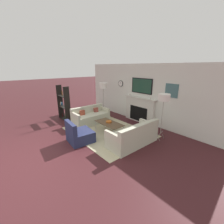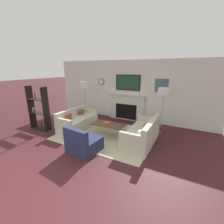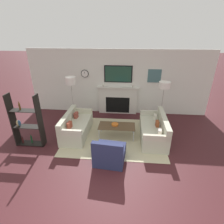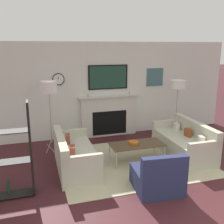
{
  "view_description": "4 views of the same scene",
  "coord_description": "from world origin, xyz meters",
  "px_view_note": "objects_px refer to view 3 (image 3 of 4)",
  "views": [
    {
      "loc": [
        4.39,
        -0.62,
        2.58
      ],
      "look_at": [
        0.1,
        3.03,
        0.85
      ],
      "focal_mm": 24.0,
      "sensor_mm": 36.0,
      "label": 1
    },
    {
      "loc": [
        2.5,
        -1.46,
        2.33
      ],
      "look_at": [
        0.08,
        3.21,
        0.8
      ],
      "focal_mm": 24.0,
      "sensor_mm": 36.0,
      "label": 2
    },
    {
      "loc": [
        0.39,
        -2.24,
        3.32
      ],
      "look_at": [
        -0.1,
        3.18,
        0.79
      ],
      "focal_mm": 28.0,
      "sensor_mm": 36.0,
      "label": 3
    },
    {
      "loc": [
        -2.09,
        -2.27,
        2.57
      ],
      "look_at": [
        -0.3,
        3.53,
        1.05
      ],
      "focal_mm": 42.0,
      "sensor_mm": 36.0,
      "label": 4
    }
  ],
  "objects_px": {
    "floor_lamp_right": "(164,86)",
    "armchair": "(110,154)",
    "coffee_table": "(117,126)",
    "decorative_bowl": "(115,124)",
    "floor_lamp_left": "(71,81)",
    "shelf_unit": "(26,123)",
    "couch_left": "(76,127)",
    "couch_right": "(154,130)"
  },
  "relations": [
    {
      "from": "decorative_bowl",
      "to": "floor_lamp_right",
      "type": "bearing_deg",
      "value": 31.96
    },
    {
      "from": "coffee_table",
      "to": "decorative_bowl",
      "type": "height_order",
      "value": "decorative_bowl"
    },
    {
      "from": "armchair",
      "to": "couch_left",
      "type": "bearing_deg",
      "value": 135.09
    },
    {
      "from": "coffee_table",
      "to": "floor_lamp_left",
      "type": "distance_m",
      "value": 2.44
    },
    {
      "from": "couch_left",
      "to": "decorative_bowl",
      "type": "bearing_deg",
      "value": 0.11
    },
    {
      "from": "armchair",
      "to": "floor_lamp_left",
      "type": "relative_size",
      "value": 0.49
    },
    {
      "from": "coffee_table",
      "to": "shelf_unit",
      "type": "height_order",
      "value": "shelf_unit"
    },
    {
      "from": "coffee_table",
      "to": "floor_lamp_left",
      "type": "xyz_separation_m",
      "value": [
        -1.8,
        1.09,
        1.22
      ]
    },
    {
      "from": "couch_left",
      "to": "floor_lamp_right",
      "type": "relative_size",
      "value": 1.0
    },
    {
      "from": "floor_lamp_right",
      "to": "shelf_unit",
      "type": "distance_m",
      "value": 4.77
    },
    {
      "from": "shelf_unit",
      "to": "floor_lamp_right",
      "type": "bearing_deg",
      "value": 22.19
    },
    {
      "from": "decorative_bowl",
      "to": "floor_lamp_left",
      "type": "relative_size",
      "value": 0.13
    },
    {
      "from": "armchair",
      "to": "floor_lamp_left",
      "type": "bearing_deg",
      "value": 125.51
    },
    {
      "from": "couch_left",
      "to": "decorative_bowl",
      "type": "height_order",
      "value": "couch_left"
    },
    {
      "from": "coffee_table",
      "to": "shelf_unit",
      "type": "xyz_separation_m",
      "value": [
        -2.73,
        -0.69,
        0.38
      ]
    },
    {
      "from": "couch_left",
      "to": "floor_lamp_right",
      "type": "height_order",
      "value": "floor_lamp_right"
    },
    {
      "from": "couch_left",
      "to": "decorative_bowl",
      "type": "xyz_separation_m",
      "value": [
        1.36,
        0.0,
        0.17
      ]
    },
    {
      "from": "couch_left",
      "to": "coffee_table",
      "type": "height_order",
      "value": "couch_left"
    },
    {
      "from": "floor_lamp_left",
      "to": "floor_lamp_right",
      "type": "relative_size",
      "value": 1.06
    },
    {
      "from": "floor_lamp_right",
      "to": "armchair",
      "type": "bearing_deg",
      "value": -126.33
    },
    {
      "from": "armchair",
      "to": "decorative_bowl",
      "type": "xyz_separation_m",
      "value": [
        0.05,
        1.31,
        0.2
      ]
    },
    {
      "from": "floor_lamp_left",
      "to": "floor_lamp_right",
      "type": "height_order",
      "value": "floor_lamp_left"
    },
    {
      "from": "armchair",
      "to": "shelf_unit",
      "type": "relative_size",
      "value": 0.52
    },
    {
      "from": "decorative_bowl",
      "to": "shelf_unit",
      "type": "relative_size",
      "value": 0.14
    },
    {
      "from": "coffee_table",
      "to": "floor_lamp_right",
      "type": "bearing_deg",
      "value": 33.84
    },
    {
      "from": "couch_right",
      "to": "coffee_table",
      "type": "bearing_deg",
      "value": -178.56
    },
    {
      "from": "coffee_table",
      "to": "floor_lamp_right",
      "type": "relative_size",
      "value": 0.72
    },
    {
      "from": "couch_right",
      "to": "floor_lamp_right",
      "type": "xyz_separation_m",
      "value": [
        0.37,
        1.06,
        1.25
      ]
    },
    {
      "from": "floor_lamp_left",
      "to": "floor_lamp_right",
      "type": "distance_m",
      "value": 3.43
    },
    {
      "from": "couch_left",
      "to": "floor_lamp_left",
      "type": "height_order",
      "value": "floor_lamp_left"
    },
    {
      "from": "couch_right",
      "to": "floor_lamp_left",
      "type": "bearing_deg",
      "value": 160.88
    },
    {
      "from": "couch_right",
      "to": "decorative_bowl",
      "type": "distance_m",
      "value": 1.33
    },
    {
      "from": "decorative_bowl",
      "to": "floor_lamp_right",
      "type": "xyz_separation_m",
      "value": [
        1.69,
        1.06,
        1.08
      ]
    },
    {
      "from": "decorative_bowl",
      "to": "floor_lamp_left",
      "type": "xyz_separation_m",
      "value": [
        -1.74,
        1.06,
        1.16
      ]
    },
    {
      "from": "coffee_table",
      "to": "floor_lamp_left",
      "type": "bearing_deg",
      "value": 148.81
    },
    {
      "from": "armchair",
      "to": "shelf_unit",
      "type": "height_order",
      "value": "shelf_unit"
    },
    {
      "from": "floor_lamp_left",
      "to": "armchair",
      "type": "bearing_deg",
      "value": -54.49
    },
    {
      "from": "floor_lamp_left",
      "to": "shelf_unit",
      "type": "xyz_separation_m",
      "value": [
        -0.93,
        -1.78,
        -0.84
      ]
    },
    {
      "from": "floor_lamp_right",
      "to": "decorative_bowl",
      "type": "bearing_deg",
      "value": -148.04
    },
    {
      "from": "decorative_bowl",
      "to": "couch_right",
      "type": "bearing_deg",
      "value": -0.15
    },
    {
      "from": "couch_left",
      "to": "shelf_unit",
      "type": "xyz_separation_m",
      "value": [
        -1.3,
        -0.72,
        0.49
      ]
    },
    {
      "from": "couch_left",
      "to": "floor_lamp_left",
      "type": "xyz_separation_m",
      "value": [
        -0.38,
        1.06,
        1.33
      ]
    }
  ]
}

